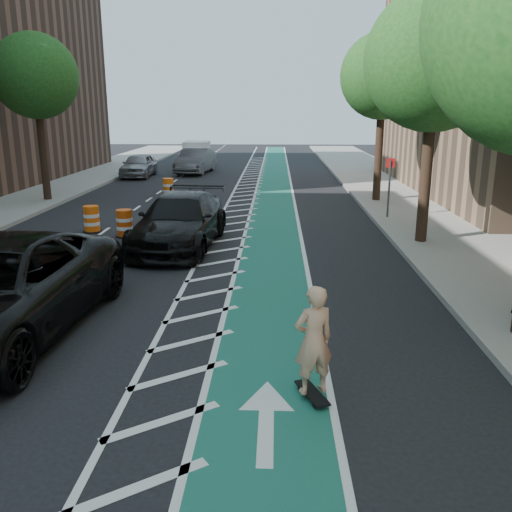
{
  "coord_description": "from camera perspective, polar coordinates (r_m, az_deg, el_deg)",
  "views": [
    {
      "loc": [
        3.11,
        -9.63,
        4.36
      ],
      "look_at": [
        2.66,
        2.33,
        1.1
      ],
      "focal_mm": 38.0,
      "sensor_mm": 36.0,
      "label": 1
    }
  ],
  "objects": [
    {
      "name": "ground",
      "position": [
        11.02,
        -14.61,
        -8.59
      ],
      "size": [
        120.0,
        120.0,
        0.0
      ],
      "primitive_type": "plane",
      "color": "black",
      "rests_on": "ground"
    },
    {
      "name": "skateboard",
      "position": [
        8.73,
        5.91,
        -14.15
      ],
      "size": [
        0.53,
        0.87,
        0.11
      ],
      "rotation": [
        0.0,
        0.0,
        0.37
      ],
      "color": "black",
      "rests_on": "ground"
    },
    {
      "name": "car_grey",
      "position": [
        38.44,
        -6.36,
        9.93
      ],
      "size": [
        2.4,
        5.36,
        1.71
      ],
      "primitive_type": "imported",
      "rotation": [
        0.0,
        0.0,
        -0.12
      ],
      "color": "#535358",
      "rests_on": "ground"
    },
    {
      "name": "barrel_b",
      "position": [
        20.65,
        -16.9,
        3.68
      ],
      "size": [
        0.7,
        0.7,
        0.96
      ],
      "color": "#FF5E0D",
      "rests_on": "ground"
    },
    {
      "name": "barrel_c",
      "position": [
        28.2,
        -9.22,
        7.07
      ],
      "size": [
        0.69,
        0.69,
        0.94
      ],
      "color": "#FF660D",
      "rests_on": "ground"
    },
    {
      "name": "sign_post",
      "position": [
        22.3,
        13.84,
        7.05
      ],
      "size": [
        0.35,
        0.08,
        2.47
      ],
      "color": "#4C4C4C",
      "rests_on": "ground"
    },
    {
      "name": "box_truck",
      "position": [
        45.01,
        -6.32,
        10.64
      ],
      "size": [
        1.98,
        4.27,
        1.77
      ],
      "rotation": [
        0.0,
        0.0,
        0.01
      ],
      "color": "silver",
      "rests_on": "ground"
    },
    {
      "name": "skateboarder",
      "position": [
        8.33,
        6.08,
        -8.81
      ],
      "size": [
        0.74,
        0.62,
        1.73
      ],
      "primitive_type": "imported",
      "rotation": [
        0.0,
        0.0,
        3.51
      ],
      "color": "tan",
      "rests_on": "skateboard"
    },
    {
      "name": "bike_lane",
      "position": [
        20.11,
        1.77,
        2.73
      ],
      "size": [
        2.0,
        90.0,
        0.01
      ],
      "primitive_type": "cube",
      "color": "#1A5B43",
      "rests_on": "ground"
    },
    {
      "name": "tree_r_c",
      "position": [
        18.32,
        18.31,
        18.94
      ],
      "size": [
        4.2,
        4.2,
        7.9
      ],
      "color": "#382619",
      "rests_on": "ground"
    },
    {
      "name": "tree_l_d",
      "position": [
        27.93,
        -22.1,
        17.09
      ],
      "size": [
        4.2,
        4.2,
        7.9
      ],
      "color": "#382619",
      "rests_on": "ground"
    },
    {
      "name": "buffer_strip",
      "position": [
        20.17,
        -2.49,
        2.76
      ],
      "size": [
        1.4,
        90.0,
        0.01
      ],
      "primitive_type": "cube",
      "color": "silver",
      "rests_on": "ground"
    },
    {
      "name": "suv_far",
      "position": [
        17.76,
        -8.01,
        3.67
      ],
      "size": [
        2.78,
        5.96,
        1.68
      ],
      "primitive_type": "imported",
      "rotation": [
        0.0,
        0.0,
        -0.07
      ],
      "color": "black",
      "rests_on": "ground"
    },
    {
      "name": "curb_right",
      "position": [
        20.48,
        13.2,
        2.77
      ],
      "size": [
        0.12,
        90.0,
        0.16
      ],
      "primitive_type": "cube",
      "color": "gray",
      "rests_on": "ground"
    },
    {
      "name": "barrel_a",
      "position": [
        19.59,
        -13.66,
        3.3
      ],
      "size": [
        0.7,
        0.7,
        0.96
      ],
      "color": "#D8480B",
      "rests_on": "ground"
    },
    {
      "name": "curb_left",
      "position": [
        22.52,
        -24.77,
        2.88
      ],
      "size": [
        0.12,
        90.0,
        0.16
      ],
      "primitive_type": "cube",
      "color": "gray",
      "rests_on": "ground"
    },
    {
      "name": "car_silver",
      "position": [
        36.96,
        -12.26,
        9.33
      ],
      "size": [
        1.85,
        4.52,
        1.53
      ],
      "primitive_type": "imported",
      "rotation": [
        0.0,
        0.0,
        0.01
      ],
      "color": "gray",
      "rests_on": "ground"
    },
    {
      "name": "tree_r_d",
      "position": [
        26.11,
        13.37,
        17.96
      ],
      "size": [
        4.2,
        4.2,
        7.9
      ],
      "color": "#382619",
      "rests_on": "ground"
    },
    {
      "name": "sidewalk_right",
      "position": [
        21.09,
        19.75,
        2.61
      ],
      "size": [
        5.0,
        90.0,
        0.15
      ],
      "primitive_type": "cube",
      "color": "gray",
      "rests_on": "ground"
    }
  ]
}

